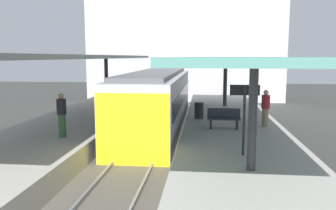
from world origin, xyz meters
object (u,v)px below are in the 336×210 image
litter_bin (199,111)px  passenger_mid_platform (266,108)px  passenger_near_bench (62,114)px  platform_bench (224,118)px  platform_sign (244,104)px  commuter_train (157,101)px

litter_bin → passenger_mid_platform: passenger_mid_platform is taller
litter_bin → passenger_near_bench: bearing=-138.3°
platform_bench → passenger_near_bench: bearing=-160.2°
platform_sign → passenger_near_bench: (-6.63, 1.82, -0.75)m
platform_sign → litter_bin: (-1.48, 6.41, -1.22)m
passenger_near_bench → passenger_mid_platform: size_ratio=1.04×
commuter_train → platform_sign: 8.41m
platform_bench → commuter_train: bearing=134.6°
platform_sign → passenger_near_bench: bearing=164.6°
passenger_near_bench → passenger_mid_platform: passenger_near_bench is taller
litter_bin → platform_bench: bearing=-64.9°
passenger_near_bench → platform_sign: bearing=-15.4°
platform_bench → platform_sign: platform_sign is taller
passenger_near_bench → commuter_train: bearing=62.9°
commuter_train → litter_bin: size_ratio=16.18×
commuter_train → litter_bin: 2.52m
commuter_train → passenger_near_bench: (-2.89, -5.66, 0.15)m
commuter_train → platform_bench: (3.35, -3.40, -0.26)m
platform_bench → litter_bin: (-1.09, 2.33, -0.06)m
passenger_mid_platform → platform_bench: bearing=-161.2°
platform_bench → passenger_near_bench: (-6.25, -2.25, 0.41)m
platform_bench → passenger_mid_platform: 1.98m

